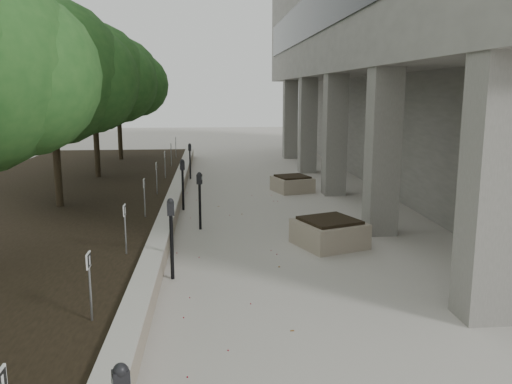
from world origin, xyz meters
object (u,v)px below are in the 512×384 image
crabapple_tree_4 (94,100)px  parking_meter_3 (200,201)px  parking_meter_5 (190,161)px  crabapple_tree_3 (53,104)px  planter_front (329,232)px  planter_back (292,184)px  crabapple_tree_5 (118,98)px  parking_meter_2 (172,239)px  parking_meter_4 (183,185)px

crabapple_tree_4 → parking_meter_3: bearing=-58.9°
crabapple_tree_4 → parking_meter_5: bearing=26.5°
crabapple_tree_3 → planter_front: bearing=-23.8°
crabapple_tree_4 → planter_back: bearing=-11.3°
crabapple_tree_4 → parking_meter_3: (3.79, -6.28, -2.38)m
planter_front → planter_back: (0.17, 6.59, -0.03)m
parking_meter_5 → crabapple_tree_5: bearing=130.9°
parking_meter_2 → planter_back: bearing=62.1°
crabapple_tree_3 → parking_meter_5: bearing=63.8°
crabapple_tree_3 → parking_meter_4: crabapple_tree_3 is taller
parking_meter_3 → parking_meter_5: bearing=113.9°
parking_meter_5 → planter_front: 10.21m
parking_meter_5 → planter_front: bearing=-73.1°
crabapple_tree_5 → planter_front: size_ratio=4.06×
crabapple_tree_4 → parking_meter_4: crabapple_tree_4 is taller
parking_meter_2 → crabapple_tree_5: bearing=97.5°
crabapple_tree_3 → planter_back: (6.89, 3.62, -2.84)m
crabapple_tree_3 → crabapple_tree_5: bearing=90.0°
crabapple_tree_4 → planter_front: size_ratio=4.06×
crabapple_tree_4 → parking_meter_3: 7.71m
parking_meter_5 → parking_meter_4: bearing=-93.0°
parking_meter_2 → planter_front: (3.39, 1.89, -0.46)m
planter_front → parking_meter_3: bearing=150.0°
parking_meter_4 → crabapple_tree_5: bearing=96.0°
parking_meter_4 → parking_meter_5: size_ratio=1.06×
crabapple_tree_3 → parking_meter_2: size_ratio=3.53×
crabapple_tree_4 → parking_meter_2: size_ratio=3.53×
crabapple_tree_3 → crabapple_tree_5: 10.00m
planter_front → planter_back: 6.59m
crabapple_tree_4 → crabapple_tree_5: 5.00m
parking_meter_5 → parking_meter_2: bearing=-92.6°
planter_back → parking_meter_3: bearing=-122.4°
crabapple_tree_3 → parking_meter_3: size_ratio=3.70×
crabapple_tree_5 → crabapple_tree_3: bearing=-90.0°
crabapple_tree_5 → parking_meter_4: 9.87m
crabapple_tree_5 → parking_meter_2: crabapple_tree_5 is taller
parking_meter_5 → planter_front: parking_meter_5 is taller
planter_back → planter_front: bearing=-91.4°
crabapple_tree_4 → crabapple_tree_5: (0.00, 5.00, 0.00)m
planter_back → parking_meter_2: bearing=-112.7°
crabapple_tree_3 → planter_back: size_ratio=4.55×
crabapple_tree_4 → planter_front: crabapple_tree_4 is taller
parking_meter_5 → crabapple_tree_3: bearing=-119.2°
parking_meter_2 → parking_meter_5: 11.48m
crabapple_tree_5 → planter_back: crabapple_tree_5 is taller
crabapple_tree_3 → planter_back: bearing=27.7°
crabapple_tree_5 → planter_front: 14.88m
parking_meter_3 → planter_back: parking_meter_3 is taller
crabapple_tree_3 → parking_meter_4: (3.25, 0.99, -2.36)m
crabapple_tree_3 → parking_meter_3: (3.79, -1.28, -2.38)m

